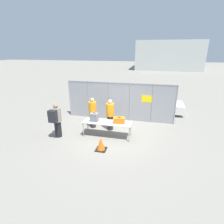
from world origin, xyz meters
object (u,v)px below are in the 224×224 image
suitcase_grey (94,117)px  security_worker_near (110,114)px  security_worker_far (93,112)px  utility_trailer (156,106)px  inspection_table (107,123)px  suitcase_orange (119,120)px  traffic_cone (101,144)px  traveler_hooded (56,119)px

suitcase_grey → security_worker_near: 0.97m
security_worker_far → utility_trailer: 4.68m
inspection_table → suitcase_grey: 0.67m
suitcase_orange → security_worker_near: size_ratio=0.34×
traffic_cone → utility_trailer: bearing=67.7°
traveler_hooded → utility_trailer: size_ratio=0.38×
security_worker_far → traffic_cone: (1.09, -2.12, -0.59)m
security_worker_near → suitcase_orange: bearing=123.4°
suitcase_grey → suitcase_orange: suitcase_grey is taller
utility_trailer → security_worker_far: bearing=-135.2°
security_worker_near → security_worker_far: bearing=-12.7°
inspection_table → suitcase_grey: suitcase_grey is taller
suitcase_orange → traffic_cone: bearing=-111.7°
security_worker_far → traffic_cone: security_worker_far is taller
security_worker_far → security_worker_near: bearing=-166.8°
inspection_table → suitcase_orange: bearing=4.1°
inspection_table → traveler_hooded: traveler_hooded is taller
traffic_cone → traveler_hooded: bearing=165.0°
inspection_table → security_worker_far: size_ratio=1.42×
traveler_hooded → security_worker_far: 1.96m
suitcase_grey → suitcase_orange: size_ratio=0.75×
inspection_table → traffic_cone: inspection_table is taller
suitcase_grey → traveler_hooded: bearing=-159.5°
security_worker_far → traffic_cone: 2.46m
traveler_hooded → suitcase_grey: bearing=-2.2°
inspection_table → security_worker_near: (-0.04, 0.77, 0.15)m
security_worker_far → suitcase_orange: bearing=171.6°
security_worker_near → traffic_cone: size_ratio=2.94×
suitcase_orange → traffic_cone: (-0.51, -1.29, -0.62)m
utility_trailer → traffic_cone: size_ratio=7.99×
security_worker_far → utility_trailer: (3.30, 3.28, -0.44)m
inspection_table → utility_trailer: 4.75m
inspection_table → traffic_cone: bearing=-87.2°
security_worker_near → security_worker_far: size_ratio=1.00×
traveler_hooded → utility_trailer: traveler_hooded is taller
suitcase_grey → traveler_hooded: traveler_hooded is taller
utility_trailer → traffic_cone: utility_trailer is taller
utility_trailer → suitcase_orange: bearing=-112.5°
inspection_table → suitcase_grey: (-0.63, -0.00, 0.25)m
traveler_hooded → utility_trailer: bearing=23.6°
suitcase_orange → traveler_hooded: traveler_hooded is taller
utility_trailer → traffic_cone: (-2.22, -5.40, -0.15)m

